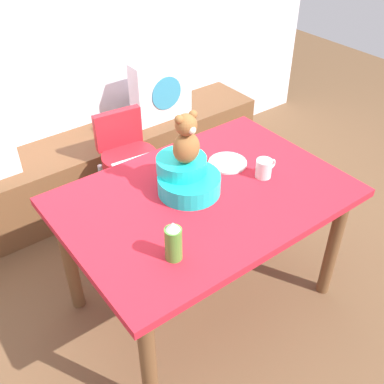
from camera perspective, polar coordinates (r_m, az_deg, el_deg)
ground_plane at (r=2.70m, az=1.31°, el=-12.81°), size 8.00×8.00×0.00m
back_wall at (r=3.13m, az=-16.73°, el=21.67°), size 4.40×0.10×2.60m
window_bench at (r=3.34m, az=-11.69°, el=2.99°), size 2.60×0.44×0.46m
pillow_floral_right at (r=3.33m, az=-3.89°, el=12.56°), size 0.44×0.15×0.44m
book_stack at (r=3.26m, az=-9.28°, el=8.16°), size 0.20×0.14×0.09m
dining_table at (r=2.24m, az=1.54°, el=-2.22°), size 1.36×0.94×0.74m
highchair at (r=2.86m, az=-7.86°, el=4.12°), size 0.35×0.47×0.79m
infant_seat_teal at (r=2.17m, az=-0.68°, el=1.84°), size 0.30×0.33×0.16m
teddy_bear at (r=2.05m, az=-0.71°, el=6.53°), size 0.13×0.12×0.25m
ketchup_bottle at (r=1.80m, az=-2.33°, el=-6.18°), size 0.07×0.07×0.18m
coffee_mug at (r=2.30m, az=8.96°, el=2.95°), size 0.12×0.08×0.09m
dinner_plate_near at (r=2.39m, az=4.45°, el=3.63°), size 0.20×0.20×0.01m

